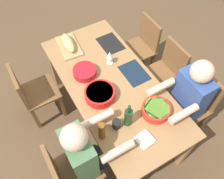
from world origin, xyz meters
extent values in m
plane|color=brown|center=(0.00, 0.00, 0.00)|extent=(8.00, 8.00, 0.00)
cube|color=#9E7044|center=(0.00, 0.00, 0.72)|extent=(1.86, 0.87, 0.04)
cube|color=#9E7044|center=(-0.87, -0.37, 0.35)|extent=(0.07, 0.07, 0.70)
cube|color=#9E7044|center=(0.87, -0.37, 0.35)|extent=(0.07, 0.07, 0.70)
cube|color=#9E7044|center=(0.87, 0.37, 0.35)|extent=(0.07, 0.07, 0.70)
cube|color=brown|center=(0.51, 0.67, 0.44)|extent=(0.40, 0.40, 0.03)
cube|color=brown|center=(0.51, 0.86, 0.65)|extent=(0.38, 0.04, 0.40)
cube|color=brown|center=(0.68, 0.50, 0.21)|extent=(0.04, 0.04, 0.42)
cube|color=brown|center=(0.34, 0.50, 0.21)|extent=(0.04, 0.04, 0.42)
cube|color=brown|center=(0.68, 0.84, 0.21)|extent=(0.04, 0.04, 0.42)
cube|color=brown|center=(0.34, 0.84, 0.21)|extent=(0.04, 0.04, 0.42)
cube|color=brown|center=(-0.51, -0.67, 0.44)|extent=(0.40, 0.40, 0.03)
cube|color=brown|center=(-0.51, -0.86, 0.65)|extent=(0.38, 0.04, 0.40)
cube|color=brown|center=(-0.68, -0.50, 0.21)|extent=(0.04, 0.04, 0.42)
cube|color=brown|center=(-0.34, -0.50, 0.21)|extent=(0.04, 0.04, 0.42)
cube|color=brown|center=(-0.68, -0.84, 0.21)|extent=(0.04, 0.04, 0.42)
cube|color=brown|center=(-0.34, -0.84, 0.21)|extent=(0.04, 0.04, 0.42)
cylinder|color=#2D2D38|center=(-0.59, -0.45, 0.23)|extent=(0.11, 0.11, 0.45)
cylinder|color=#2D2D38|center=(-0.43, -0.45, 0.23)|extent=(0.11, 0.11, 0.45)
cube|color=#334C8C|center=(-0.51, -0.61, 0.73)|extent=(0.34, 0.20, 0.55)
cylinder|color=beige|center=(-0.68, -0.34, 0.85)|extent=(0.07, 0.30, 0.07)
cylinder|color=beige|center=(-0.34, -0.34, 0.85)|extent=(0.07, 0.30, 0.07)
sphere|color=beige|center=(-0.51, -0.61, 1.09)|extent=(0.21, 0.21, 0.21)
cube|color=brown|center=(0.51, -0.67, 0.44)|extent=(0.40, 0.40, 0.03)
cube|color=brown|center=(0.51, -0.86, 0.65)|extent=(0.38, 0.04, 0.40)
cube|color=brown|center=(0.34, -0.50, 0.21)|extent=(0.04, 0.04, 0.42)
cube|color=brown|center=(0.68, -0.50, 0.21)|extent=(0.04, 0.04, 0.42)
cube|color=brown|center=(0.34, -0.84, 0.21)|extent=(0.04, 0.04, 0.42)
cube|color=brown|center=(0.68, -0.84, 0.21)|extent=(0.04, 0.04, 0.42)
cube|color=brown|center=(0.00, -0.67, 0.44)|extent=(0.40, 0.40, 0.03)
cube|color=brown|center=(0.00, -0.86, 0.65)|extent=(0.38, 0.04, 0.40)
cube|color=brown|center=(-0.17, -0.50, 0.21)|extent=(0.04, 0.04, 0.42)
cube|color=brown|center=(0.17, -0.50, 0.21)|extent=(0.04, 0.04, 0.42)
cube|color=brown|center=(-0.17, -0.84, 0.21)|extent=(0.04, 0.04, 0.42)
cube|color=brown|center=(0.17, -0.84, 0.21)|extent=(0.04, 0.04, 0.42)
cube|color=brown|center=(-0.51, 0.67, 0.44)|extent=(0.40, 0.40, 0.03)
cube|color=brown|center=(-0.51, 0.86, 0.65)|extent=(0.38, 0.04, 0.40)
cube|color=brown|center=(-0.34, 0.50, 0.21)|extent=(0.04, 0.04, 0.42)
cube|color=brown|center=(-0.34, 0.84, 0.21)|extent=(0.04, 0.04, 0.42)
cylinder|color=#2D2D38|center=(-0.43, 0.45, 0.23)|extent=(0.11, 0.11, 0.45)
cylinder|color=#2D2D38|center=(-0.59, 0.45, 0.23)|extent=(0.11, 0.11, 0.45)
cube|color=#4C724C|center=(-0.51, 0.61, 0.73)|extent=(0.34, 0.20, 0.55)
cylinder|color=beige|center=(-0.34, 0.34, 0.85)|extent=(0.07, 0.30, 0.07)
cylinder|color=beige|center=(-0.68, 0.34, 0.85)|extent=(0.07, 0.30, 0.07)
sphere|color=beige|center=(-0.51, 0.61, 1.09)|extent=(0.21, 0.21, 0.21)
cylinder|color=red|center=(-0.08, 0.19, 0.79)|extent=(0.30, 0.30, 0.09)
cylinder|color=beige|center=(-0.08, 0.19, 0.82)|extent=(0.26, 0.26, 0.03)
cylinder|color=#B21923|center=(0.25, 0.19, 0.78)|extent=(0.25, 0.25, 0.08)
cylinder|color=#2D7028|center=(0.25, 0.19, 0.80)|extent=(0.22, 0.22, 0.03)
cylinder|color=red|center=(-0.50, -0.18, 0.78)|extent=(0.27, 0.27, 0.09)
cylinder|color=#669E33|center=(-0.50, -0.18, 0.81)|extent=(0.23, 0.23, 0.03)
cube|color=tan|center=(0.71, 0.17, 0.75)|extent=(0.42, 0.26, 0.02)
ellipsoid|color=tan|center=(0.71, 0.17, 0.81)|extent=(0.33, 0.14, 0.09)
cylinder|color=#193819|center=(-0.46, 0.10, 0.84)|extent=(0.08, 0.08, 0.20)
cylinder|color=#193819|center=(-0.46, 0.10, 0.98)|extent=(0.03, 0.03, 0.09)
cylinder|color=brown|center=(-0.46, 0.37, 0.85)|extent=(0.06, 0.06, 0.22)
cylinder|color=silver|center=(0.26, -0.12, 0.74)|extent=(0.07, 0.07, 0.01)
cylinder|color=silver|center=(0.26, -0.12, 0.78)|extent=(0.01, 0.01, 0.07)
cone|color=silver|center=(0.26, -0.12, 0.86)|extent=(0.08, 0.08, 0.08)
cube|color=black|center=(0.51, -0.27, 0.74)|extent=(0.32, 0.23, 0.01)
cube|color=#142333|center=(0.00, -0.27, 0.74)|extent=(0.32, 0.23, 0.01)
cylinder|color=black|center=(-0.44, 0.21, 0.78)|extent=(0.08, 0.08, 0.09)
cube|color=white|center=(-0.68, 0.07, 0.75)|extent=(0.16, 0.16, 0.02)
camera|label=1|loc=(-1.25, 0.72, 2.67)|focal=37.48mm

